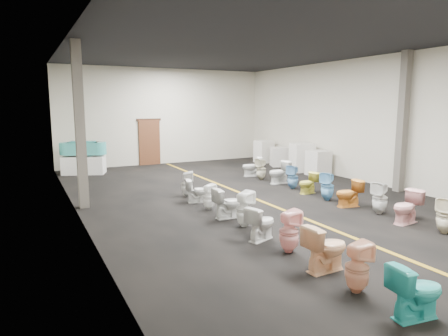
{
  "coord_description": "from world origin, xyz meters",
  "views": [
    {
      "loc": [
        -6.19,
        -10.33,
        2.82
      ],
      "look_at": [
        -0.4,
        1.0,
        0.79
      ],
      "focal_mm": 32.0,
      "sensor_mm": 36.0,
      "label": 1
    }
  ],
  "objects_px": {
    "appliance_crate_d": "(264,152)",
    "toilet_right_5": "(349,193)",
    "toilet_left_1": "(357,267)",
    "toilet_right_3": "(407,207)",
    "toilet_left_3": "(289,231)",
    "toilet_left_7": "(209,197)",
    "bathtub": "(83,148)",
    "toilet_right_9": "(279,172)",
    "toilet_left_5": "(244,209)",
    "appliance_crate_c": "(279,157)",
    "toilet_right_7": "(308,183)",
    "toilet_left_6": "(228,203)",
    "toilet_right_6": "(327,186)",
    "appliance_crate_a": "(318,163)",
    "toilet_right_2": "(445,215)",
    "toilet_left_0": "(416,291)",
    "toilet_left_8": "(197,191)",
    "appliance_crate_b": "(302,157)",
    "toilet_right_10": "(261,169)",
    "toilet_right_4": "(380,198)",
    "toilet_left_9": "(187,184)",
    "toilet_right_8": "(293,177)",
    "toilet_right_11": "(252,166)",
    "toilet_left_4": "(261,223)",
    "display_table": "(84,165)"
  },
  "relations": [
    {
      "from": "toilet_right_6",
      "to": "toilet_right_2",
      "type": "bearing_deg",
      "value": -21.61
    },
    {
      "from": "appliance_crate_c",
      "to": "toilet_right_9",
      "type": "distance_m",
      "value": 4.18
    },
    {
      "from": "bathtub",
      "to": "appliance_crate_b",
      "type": "relative_size",
      "value": 1.5
    },
    {
      "from": "toilet_right_4",
      "to": "toilet_right_6",
      "type": "distance_m",
      "value": 1.79
    },
    {
      "from": "appliance_crate_d",
      "to": "toilet_left_8",
      "type": "xyz_separation_m",
      "value": [
        -6.12,
        -5.98,
        -0.2
      ]
    },
    {
      "from": "toilet_right_10",
      "to": "toilet_right_11",
      "type": "xyz_separation_m",
      "value": [
        0.08,
        0.81,
        -0.02
      ]
    },
    {
      "from": "appliance_crate_a",
      "to": "appliance_crate_c",
      "type": "xyz_separation_m",
      "value": [
        0.0,
        2.7,
        -0.06
      ]
    },
    {
      "from": "toilet_left_9",
      "to": "toilet_right_9",
      "type": "relative_size",
      "value": 0.98
    },
    {
      "from": "toilet_left_3",
      "to": "toilet_left_4",
      "type": "relative_size",
      "value": 1.15
    },
    {
      "from": "bathtub",
      "to": "toilet_right_9",
      "type": "height_order",
      "value": "bathtub"
    },
    {
      "from": "appliance_crate_c",
      "to": "toilet_left_8",
      "type": "height_order",
      "value": "appliance_crate_c"
    },
    {
      "from": "toilet_left_3",
      "to": "toilet_right_10",
      "type": "distance_m",
      "value": 7.5
    },
    {
      "from": "appliance_crate_a",
      "to": "toilet_left_5",
      "type": "height_order",
      "value": "appliance_crate_a"
    },
    {
      "from": "toilet_left_3",
      "to": "toilet_left_7",
      "type": "xyz_separation_m",
      "value": [
        -0.04,
        3.57,
        -0.06
      ]
    },
    {
      "from": "appliance_crate_a",
      "to": "toilet_right_10",
      "type": "relative_size",
      "value": 1.21
    },
    {
      "from": "toilet_left_7",
      "to": "toilet_left_6",
      "type": "bearing_deg",
      "value": 179.85
    },
    {
      "from": "appliance_crate_c",
      "to": "toilet_right_5",
      "type": "distance_m",
      "value": 7.5
    },
    {
      "from": "toilet_left_9",
      "to": "toilet_right_4",
      "type": "relative_size",
      "value": 0.93
    },
    {
      "from": "toilet_left_7",
      "to": "toilet_left_0",
      "type": "bearing_deg",
      "value": 175.29
    },
    {
      "from": "bathtub",
      "to": "toilet_left_6",
      "type": "bearing_deg",
      "value": -53.87
    },
    {
      "from": "toilet_right_10",
      "to": "toilet_right_6",
      "type": "bearing_deg",
      "value": -10.08
    },
    {
      "from": "display_table",
      "to": "toilet_right_10",
      "type": "relative_size",
      "value": 2.01
    },
    {
      "from": "toilet_right_6",
      "to": "appliance_crate_a",
      "type": "bearing_deg",
      "value": 118.5
    },
    {
      "from": "appliance_crate_b",
      "to": "toilet_right_2",
      "type": "height_order",
      "value": "appliance_crate_b"
    },
    {
      "from": "toilet_right_5",
      "to": "toilet_right_9",
      "type": "height_order",
      "value": "toilet_right_9"
    },
    {
      "from": "toilet_left_0",
      "to": "toilet_right_6",
      "type": "height_order",
      "value": "toilet_right_6"
    },
    {
      "from": "toilet_left_0",
      "to": "toilet_right_10",
      "type": "distance_m",
      "value": 9.96
    },
    {
      "from": "toilet_right_3",
      "to": "toilet_right_8",
      "type": "bearing_deg",
      "value": 173.83
    },
    {
      "from": "appliance_crate_b",
      "to": "toilet_left_5",
      "type": "bearing_deg",
      "value": -137.03
    },
    {
      "from": "toilet_left_7",
      "to": "toilet_right_2",
      "type": "height_order",
      "value": "toilet_right_2"
    },
    {
      "from": "toilet_left_0",
      "to": "toilet_right_3",
      "type": "distance_m",
      "value": 4.66
    },
    {
      "from": "toilet_left_5",
      "to": "toilet_right_7",
      "type": "distance_m",
      "value": 4.16
    },
    {
      "from": "appliance_crate_d",
      "to": "toilet_left_5",
      "type": "height_order",
      "value": "appliance_crate_d"
    },
    {
      "from": "appliance_crate_c",
      "to": "toilet_left_6",
      "type": "distance_m",
      "value": 8.9
    },
    {
      "from": "toilet_left_1",
      "to": "appliance_crate_b",
      "type": "bearing_deg",
      "value": -29.65
    },
    {
      "from": "appliance_crate_a",
      "to": "toilet_right_8",
      "type": "bearing_deg",
      "value": -146.14
    },
    {
      "from": "display_table",
      "to": "appliance_crate_b",
      "type": "height_order",
      "value": "appliance_crate_b"
    },
    {
      "from": "toilet_right_11",
      "to": "toilet_right_9",
      "type": "bearing_deg",
      "value": 27.07
    },
    {
      "from": "toilet_left_8",
      "to": "toilet_right_3",
      "type": "relative_size",
      "value": 0.85
    },
    {
      "from": "toilet_right_5",
      "to": "toilet_right_9",
      "type": "relative_size",
      "value": 0.93
    },
    {
      "from": "appliance_crate_c",
      "to": "toilet_right_7",
      "type": "bearing_deg",
      "value": -115.87
    },
    {
      "from": "bathtub",
      "to": "toilet_right_8",
      "type": "bearing_deg",
      "value": -26.14
    },
    {
      "from": "toilet_left_0",
      "to": "toilet_left_8",
      "type": "height_order",
      "value": "toilet_left_0"
    },
    {
      "from": "toilet_left_1",
      "to": "toilet_right_3",
      "type": "xyz_separation_m",
      "value": [
        3.71,
        2.09,
        0.0
      ]
    },
    {
      "from": "appliance_crate_d",
      "to": "toilet_right_5",
      "type": "relative_size",
      "value": 1.42
    },
    {
      "from": "toilet_left_5",
      "to": "toilet_right_9",
      "type": "bearing_deg",
      "value": -60.03
    },
    {
      "from": "toilet_right_3",
      "to": "toilet_right_5",
      "type": "bearing_deg",
      "value": 176.24
    },
    {
      "from": "toilet_right_9",
      "to": "toilet_right_2",
      "type": "bearing_deg",
      "value": -2.69
    },
    {
      "from": "bathtub",
      "to": "toilet_right_7",
      "type": "height_order",
      "value": "bathtub"
    },
    {
      "from": "toilet_left_1",
      "to": "appliance_crate_a",
      "type": "bearing_deg",
      "value": -32.88
    }
  ]
}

